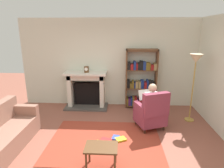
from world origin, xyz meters
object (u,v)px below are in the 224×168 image
object	(u,v)px
seated_reader	(150,103)
floor_lamp	(195,65)
bookshelf	(141,81)
fireplace	(87,88)
mantel_clock	(86,69)
sofa_floral	(2,134)
side_table	(101,150)
armchair_reading	(152,113)

from	to	relation	value
seated_reader	floor_lamp	world-z (taller)	floor_lamp
bookshelf	seated_reader	distance (m)	1.32
fireplace	bookshelf	size ratio (longest dim) A/B	0.72
bookshelf	floor_lamp	bearing A→B (deg)	-35.61
mantel_clock	sofa_floral	size ratio (longest dim) A/B	0.11
fireplace	mantel_clock	world-z (taller)	mantel_clock
fireplace	sofa_floral	bearing A→B (deg)	-118.87
mantel_clock	bookshelf	xyz separation A→B (m)	(1.65, 0.14, -0.36)
fireplace	bookshelf	bearing A→B (deg)	1.27
mantel_clock	side_table	bearing A→B (deg)	-75.17
seated_reader	floor_lamp	bearing A→B (deg)	178.24
mantel_clock	armchair_reading	size ratio (longest dim) A/B	0.19
bookshelf	side_table	size ratio (longest dim) A/B	3.24
mantel_clock	sofa_floral	xyz separation A→B (m)	(-1.34, -2.26, -0.89)
seated_reader	sofa_floral	size ratio (longest dim) A/B	0.67
mantel_clock	seated_reader	distance (m)	2.18
fireplace	mantel_clock	bearing A→B (deg)	-70.07
fireplace	armchair_reading	world-z (taller)	fireplace
seated_reader	side_table	xyz separation A→B (m)	(-1.02, -1.60, -0.25)
bookshelf	floor_lamp	world-z (taller)	bookshelf
seated_reader	floor_lamp	xyz separation A→B (m)	(1.14, 0.41, 0.89)
mantel_clock	bookshelf	bearing A→B (deg)	4.72
bookshelf	armchair_reading	world-z (taller)	bookshelf
seated_reader	sofa_floral	world-z (taller)	seated_reader
mantel_clock	floor_lamp	world-z (taller)	floor_lamp
mantel_clock	armchair_reading	world-z (taller)	mantel_clock
sofa_floral	floor_lamp	bearing A→B (deg)	-69.84
sofa_floral	seated_reader	bearing A→B (deg)	-69.81
bookshelf	sofa_floral	size ratio (longest dim) A/B	1.06
side_table	floor_lamp	xyz separation A→B (m)	(2.16, 2.00, 1.14)
sofa_floral	floor_lamp	distance (m)	4.64
seated_reader	armchair_reading	bearing A→B (deg)	90.00
fireplace	side_table	distance (m)	2.96
mantel_clock	side_table	distance (m)	2.97
seated_reader	floor_lamp	size ratio (longest dim) A/B	0.64
fireplace	bookshelf	world-z (taller)	bookshelf
side_table	floor_lamp	distance (m)	3.16
mantel_clock	floor_lamp	size ratio (longest dim) A/B	0.10
side_table	fireplace	bearing A→B (deg)	105.01
armchair_reading	bookshelf	bearing A→B (deg)	-105.54
side_table	floor_lamp	bearing A→B (deg)	42.85
sofa_floral	side_table	bearing A→B (deg)	-102.91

